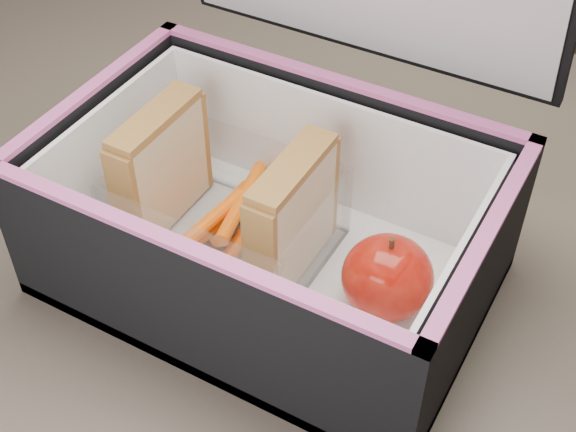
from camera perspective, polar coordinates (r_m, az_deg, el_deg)
name	(u,v)px	position (r m, az deg, el deg)	size (l,w,h in m)	color
kitchen_table	(268,288)	(0.76, -1.42, -5.11)	(1.20, 0.80, 0.75)	brown
lunch_bag	(273,208)	(0.60, -1.07, 0.56)	(0.33, 0.28, 0.33)	black
plastic_tub	(226,210)	(0.64, -4.44, 0.43)	(0.17, 0.12, 0.07)	white
sandwich_left	(161,167)	(0.65, -9.02, 3.50)	(0.03, 0.09, 0.10)	#D0BA8B
sandwich_right	(292,217)	(0.60, 0.32, -0.06)	(0.03, 0.09, 0.10)	#D0BA8B
carrot_sticks	(223,221)	(0.65, -4.65, -0.36)	(0.05, 0.15, 0.03)	#FC4400
paper_napkin	(386,305)	(0.61, 6.97, -6.29)	(0.07, 0.08, 0.01)	white
red_apple	(387,277)	(0.58, 7.08, -4.35)	(0.07, 0.07, 0.07)	#8A0200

